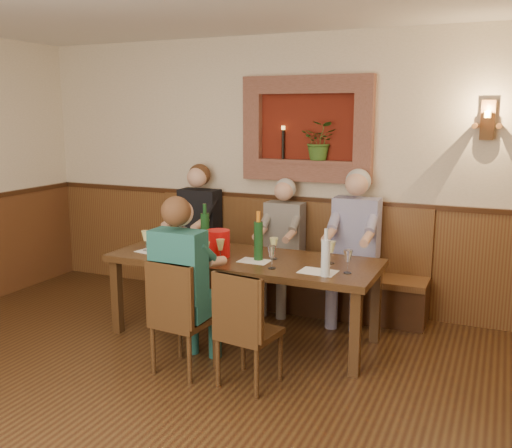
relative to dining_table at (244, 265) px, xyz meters
The scene contains 30 objects.
ground_plane 1.97m from the dining_table, 90.00° to the right, with size 6.00×6.00×0.00m, color #321A0D.
room_shell 2.21m from the dining_table, 90.00° to the right, with size 6.04×6.04×2.82m.
wainscoting 1.85m from the dining_table, 90.00° to the right, with size 6.02×6.02×1.15m.
wall_niche 1.59m from the dining_table, 77.58° to the left, with size 1.36×0.30×1.06m.
wall_sconce 2.53m from the dining_table, 29.61° to the left, with size 0.25×0.20×0.35m.
dining_table is the anchor object (origin of this frame).
bench 1.01m from the dining_table, 90.00° to the left, with size 3.00×0.45×1.11m.
chair_near_left 0.94m from the dining_table, 99.80° to the right, with size 0.44×0.44×0.92m.
chair_near_right 1.02m from the dining_table, 63.12° to the right, with size 0.45×0.45×0.90m.
person_bench_left 1.28m from the dining_table, 138.99° to the left, with size 0.44×0.54×1.47m.
person_bench_mid 0.85m from the dining_table, 87.39° to the left, with size 0.39×0.48×1.36m.
person_bench_right 1.15m from the dining_table, 46.72° to the left, with size 0.45×0.55×1.49m.
person_chair_front 0.80m from the dining_table, 100.32° to the right, with size 0.41×0.51×1.41m.
spittoon_bucket 0.30m from the dining_table, 162.05° to the right, with size 0.21×0.21×0.24m, color red.
wine_bottle_green_a 0.30m from the dining_table, 13.61° to the right, with size 0.08×0.08×0.43m.
wine_bottle_green_b 0.54m from the dining_table, 163.67° to the left, with size 0.09×0.09×0.43m.
water_bottle 0.92m from the dining_table, 18.57° to the right, with size 0.09×0.09×0.38m.
tasting_sheet_a 0.88m from the dining_table, 169.72° to the right, with size 0.28×0.20×0.00m, color white.
tasting_sheet_b 0.19m from the dining_table, 31.84° to the right, with size 0.26×0.19×0.00m, color white.
tasting_sheet_c 0.78m from the dining_table, 14.18° to the right, with size 0.30×0.21×0.00m, color white.
tasting_sheet_d 0.55m from the dining_table, 148.81° to the right, with size 0.30×0.21×0.00m, color white.
wine_glass_0 0.33m from the dining_table, ahead, with size 0.08×0.08×0.19m, color #DBD883, non-canonical shape.
wine_glass_1 0.57m from the dining_table, 152.56° to the right, with size 0.08×0.08×0.19m, color #DBD883, non-canonical shape.
wine_glass_2 0.29m from the dining_table, 123.07° to the right, with size 0.08×0.08×0.19m, color #DBD883, non-canonical shape.
wine_glass_3 0.96m from the dining_table, behind, with size 0.08×0.08×0.19m, color #DBD883, non-canonical shape.
wine_glass_4 0.48m from the dining_table, 33.68° to the right, with size 0.08×0.08×0.19m, color white, non-canonical shape.
wine_glass_5 1.01m from the dining_table, ahead, with size 0.08×0.08×0.19m, color white, non-canonical shape.
wine_glass_6 0.43m from the dining_table, 120.56° to the right, with size 0.08×0.08×0.19m, color #DBD883, non-canonical shape.
wine_glass_7 0.80m from the dining_table, ahead, with size 0.08×0.08×0.19m, color #DBD883, non-canonical shape.
wine_glass_8 0.74m from the dining_table, 168.97° to the left, with size 0.08×0.08×0.19m, color white, non-canonical shape.
Camera 1 is at (2.08, -2.61, 2.02)m, focal length 40.00 mm.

